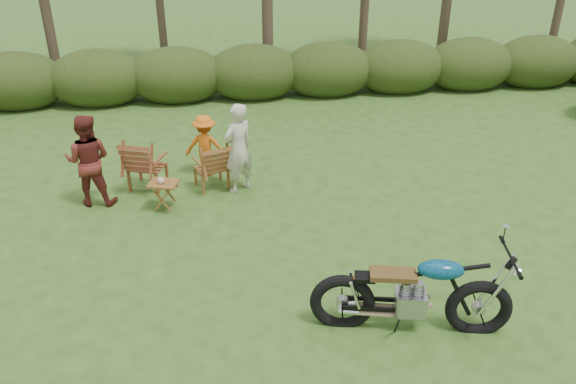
{
  "coord_description": "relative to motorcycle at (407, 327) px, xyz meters",
  "views": [
    {
      "loc": [
        -1.12,
        -5.62,
        4.63
      ],
      "look_at": [
        -0.12,
        1.54,
        0.9
      ],
      "focal_mm": 35.0,
      "sensor_mm": 36.0,
      "label": 1
    }
  ],
  "objects": [
    {
      "name": "ground",
      "position": [
        -1.08,
        0.51,
        0.0
      ],
      "size": [
        80.0,
        80.0,
        0.0
      ],
      "primitive_type": "plane",
      "color": "#2B4818",
      "rests_on": "ground"
    },
    {
      "name": "motorcycle",
      "position": [
        0.0,
        0.0,
        0.0
      ],
      "size": [
        2.4,
        1.32,
        1.3
      ],
      "primitive_type": null,
      "rotation": [
        0.0,
        0.0,
        -0.21
      ],
      "color": "#0C6F9C",
      "rests_on": "ground"
    },
    {
      "name": "lawn_chair_right",
      "position": [
        -2.3,
        4.18,
        0.0
      ],
      "size": [
        0.78,
        0.78,
        0.89
      ],
      "primitive_type": null,
      "rotation": [
        0.0,
        0.0,
        3.49
      ],
      "color": "brown",
      "rests_on": "ground"
    },
    {
      "name": "lawn_chair_left",
      "position": [
        -3.44,
        4.33,
        0.0
      ],
      "size": [
        0.86,
        0.86,
        0.98
      ],
      "primitive_type": null,
      "rotation": [
        0.0,
        0.0,
        2.8
      ],
      "color": "brown",
      "rests_on": "ground"
    },
    {
      "name": "side_table",
      "position": [
        -3.09,
        3.44,
        0.25
      ],
      "size": [
        0.58,
        0.53,
        0.5
      ],
      "primitive_type": null,
      "rotation": [
        0.0,
        0.0,
        -0.27
      ],
      "color": "brown",
      "rests_on": "ground"
    },
    {
      "name": "cup",
      "position": [
        -3.13,
        3.42,
        0.55
      ],
      "size": [
        0.13,
        0.13,
        0.09
      ],
      "primitive_type": "imported",
      "rotation": [
        0.0,
        0.0,
        -0.14
      ],
      "color": "beige",
      "rests_on": "side_table"
    },
    {
      "name": "adult_a",
      "position": [
        -1.81,
        3.98,
        0.0
      ],
      "size": [
        0.71,
        0.67,
        1.63
      ],
      "primitive_type": "imported",
      "rotation": [
        0.0,
        0.0,
        3.79
      ],
      "color": "#BBB49A",
      "rests_on": "ground"
    },
    {
      "name": "adult_b",
      "position": [
        -4.32,
        3.85,
        0.0
      ],
      "size": [
        0.84,
        0.69,
        1.6
      ],
      "primitive_type": "imported",
      "rotation": [
        0.0,
        0.0,
        3.03
      ],
      "color": "maroon",
      "rests_on": "ground"
    },
    {
      "name": "child",
      "position": [
        -2.38,
        4.72,
        0.0
      ],
      "size": [
        0.83,
        0.56,
        1.19
      ],
      "primitive_type": "imported",
      "rotation": [
        0.0,
        0.0,
        2.98
      ],
      "color": "#D06013",
      "rests_on": "ground"
    }
  ]
}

